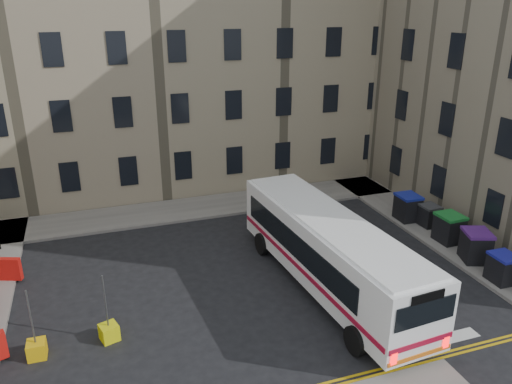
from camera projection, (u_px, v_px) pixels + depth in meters
ground at (282, 276)px, 21.91m from camera, size 120.00×120.00×0.00m
pavement_north at (124, 217)px, 27.66m from camera, size 36.00×3.20×0.15m
pavement_east at (404, 214)px, 28.15m from camera, size 2.40×26.00×0.15m
terrace_north at (84, 48)px, 30.40m from camera, size 38.30×10.80×17.20m
bus at (328, 249)px, 20.39m from camera, size 3.52×11.61×3.11m
wheelie_bin_a at (503, 268)px, 20.98m from camera, size 1.01×1.15×1.24m
wheelie_bin_b at (476, 246)px, 22.68m from camera, size 1.50×1.60×1.44m
wheelie_bin_c at (449, 228)px, 24.50m from camera, size 1.14×1.30×1.41m
wheelie_bin_d at (429, 215)px, 26.30m from camera, size 0.92×1.06×1.14m
wheelie_bin_e at (408, 207)px, 26.99m from camera, size 1.13×1.30×1.41m
bollard_yellow at (37, 349)px, 16.80m from camera, size 0.61×0.61×0.60m
bollard_chevron at (109, 332)px, 17.66m from camera, size 0.75×0.75×0.60m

